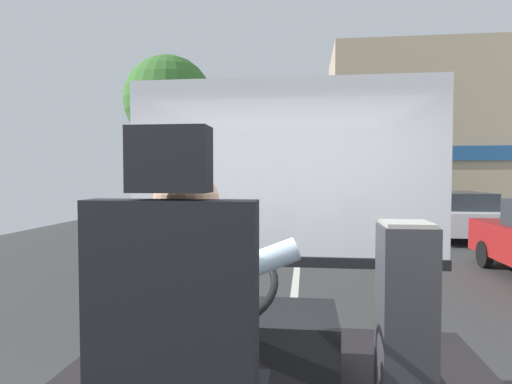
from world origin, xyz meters
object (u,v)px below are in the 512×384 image
object	(u,v)px
fare_box	(405,319)
bus_driver	(193,315)
steering_console	(242,341)
parked_car_white	(453,214)
driver_seat	(182,382)

from	to	relation	value
fare_box	bus_driver	bearing A→B (deg)	-137.23
steering_console	bus_driver	bearing A→B (deg)	-90.00
bus_driver	steering_console	world-z (taller)	bus_driver
bus_driver	parked_car_white	size ratio (longest dim) A/B	0.19
steering_console	parked_car_white	world-z (taller)	steering_console
steering_console	driver_seat	bearing A→B (deg)	-90.00
driver_seat	fare_box	world-z (taller)	driver_seat
bus_driver	steering_console	distance (m)	1.17
parked_car_white	fare_box	bearing A→B (deg)	-109.33
steering_console	fare_box	bearing A→B (deg)	-16.89
bus_driver	parked_car_white	xyz separation A→B (m)	(4.60, 11.46, -0.69)
parked_car_white	driver_seat	bearing A→B (deg)	-111.67
driver_seat	bus_driver	world-z (taller)	driver_seat
bus_driver	fare_box	size ratio (longest dim) A/B	0.78
bus_driver	fare_box	xyz separation A→B (m)	(0.86, 0.80, -0.25)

